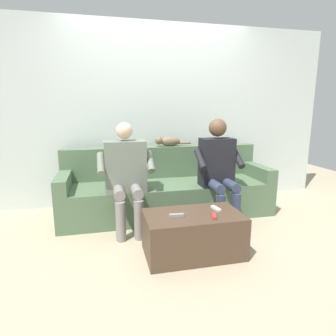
{
  "coord_description": "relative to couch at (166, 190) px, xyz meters",
  "views": [
    {
      "loc": [
        0.76,
        3.24,
        1.3
      ],
      "look_at": [
        0.0,
        -0.04,
        0.6
      ],
      "focal_mm": 30.53,
      "sensor_mm": 36.0,
      "label": 1
    }
  ],
  "objects": [
    {
      "name": "person_right_seated",
      "position": [
        0.53,
        0.38,
        0.36
      ],
      "size": [
        0.59,
        0.55,
        1.16
      ],
      "color": "slate",
      "rests_on": "ground"
    },
    {
      "name": "back_wall",
      "position": [
        0.0,
        -0.52,
        0.92
      ],
      "size": [
        4.89,
        0.06,
        2.4
      ],
      "primitive_type": "cube",
      "color": "silver",
      "rests_on": "ground"
    },
    {
      "name": "coffee_table",
      "position": [
        0.0,
        1.11,
        -0.09
      ],
      "size": [
        0.86,
        0.5,
        0.38
      ],
      "color": "#4C3828",
      "rests_on": "ground"
    },
    {
      "name": "remote_red",
      "position": [
        -0.15,
        1.22,
        0.11
      ],
      "size": [
        0.07,
        0.13,
        0.02
      ],
      "primitive_type": "cube",
      "rotation": [
        0.0,
        0.0,
        1.25
      ],
      "color": "#B73333",
      "rests_on": "coffee_table"
    },
    {
      "name": "remote_white",
      "position": [
        -0.24,
        1.04,
        0.11
      ],
      "size": [
        0.06,
        0.13,
        0.02
      ],
      "primitive_type": "cube",
      "rotation": [
        0.0,
        0.0,
        4.89
      ],
      "color": "white",
      "rests_on": "coffee_table"
    },
    {
      "name": "ground_plane",
      "position": [
        0.0,
        0.75,
        -0.29
      ],
      "size": [
        8.0,
        8.0,
        0.0
      ],
      "primitive_type": "plane",
      "color": "tan"
    },
    {
      "name": "couch",
      "position": [
        0.0,
        0.0,
        0.0
      ],
      "size": [
        2.55,
        0.8,
        0.81
      ],
      "color": "#516B4C",
      "rests_on": "ground"
    },
    {
      "name": "person_left_seated",
      "position": [
        -0.53,
        0.4,
        0.37
      ],
      "size": [
        0.53,
        0.53,
        1.19
      ],
      "color": "black",
      "rests_on": "ground"
    },
    {
      "name": "remote_gray",
      "position": [
        0.16,
        1.14,
        0.11
      ],
      "size": [
        0.13,
        0.04,
        0.02
      ],
      "primitive_type": "cube",
      "rotation": [
        0.0,
        0.0,
        6.21
      ],
      "color": "gray",
      "rests_on": "coffee_table"
    },
    {
      "name": "cat_on_backrest",
      "position": [
        -0.09,
        -0.25,
        0.59
      ],
      "size": [
        0.49,
        0.12,
        0.14
      ],
      "color": "#756047",
      "rests_on": "couch"
    }
  ]
}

